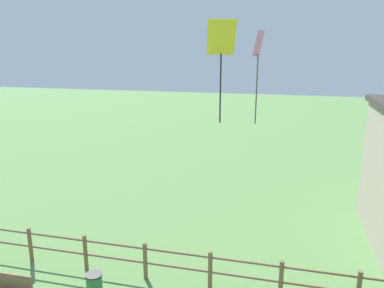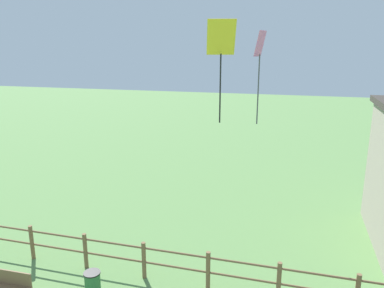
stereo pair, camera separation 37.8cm
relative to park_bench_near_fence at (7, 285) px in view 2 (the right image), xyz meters
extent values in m
cylinder|color=brown|center=(-0.79, 2.14, 0.16)|extent=(0.14, 0.14, 1.29)
cylinder|color=brown|center=(1.38, 2.14, 0.16)|extent=(0.14, 0.14, 1.29)
cylinder|color=brown|center=(3.55, 2.14, 0.16)|extent=(0.14, 0.14, 1.29)
cylinder|color=brown|center=(5.73, 2.14, 0.16)|extent=(0.14, 0.14, 1.29)
cylinder|color=brown|center=(7.90, 2.14, 0.16)|extent=(0.14, 0.14, 1.29)
cylinder|color=brown|center=(4.64, 2.14, 0.61)|extent=(19.56, 0.07, 0.07)
cylinder|color=brown|center=(4.64, 2.14, 0.10)|extent=(19.56, 0.07, 0.07)
cube|color=brown|center=(0.00, -0.07, -0.05)|extent=(1.58, 0.43, 0.05)
cube|color=brown|center=(0.00, 0.11, 0.20)|extent=(1.57, 0.08, 0.47)
cylinder|color=#2D6B38|center=(2.38, 0.88, -0.11)|extent=(0.48, 0.48, 0.75)
cylinder|color=black|center=(2.38, 0.88, 0.28)|extent=(0.52, 0.52, 0.04)
cube|color=pink|center=(6.62, 6.35, 7.10)|extent=(0.39, 0.71, 0.92)
cylinder|color=#4C4C51|center=(6.62, 6.35, 5.41)|extent=(0.05, 0.05, 2.63)
cube|color=yellow|center=(5.61, 4.09, 7.27)|extent=(1.04, 0.87, 1.08)
cylinder|color=black|center=(5.61, 4.09, 5.65)|extent=(0.05, 0.05, 2.25)
camera|label=1|loc=(7.68, -8.09, 6.94)|focal=35.00mm
camera|label=2|loc=(8.04, -7.99, 6.94)|focal=35.00mm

